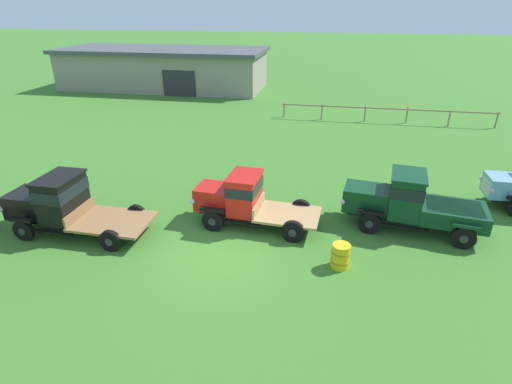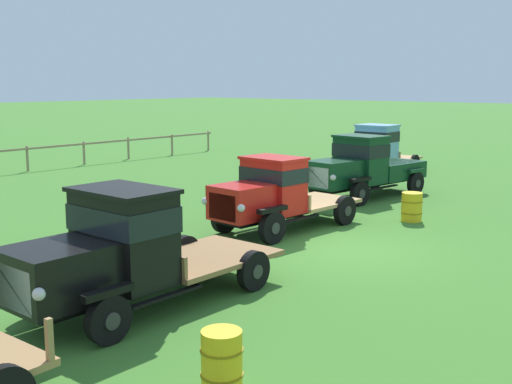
{
  "view_description": "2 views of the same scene",
  "coord_description": "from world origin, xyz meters",
  "px_view_note": "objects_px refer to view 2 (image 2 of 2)",
  "views": [
    {
      "loc": [
        3.43,
        -11.22,
        8.1
      ],
      "look_at": [
        0.64,
        3.46,
        1.0
      ],
      "focal_mm": 28.0,
      "sensor_mm": 36.0,
      "label": 1
    },
    {
      "loc": [
        -13.46,
        -8.23,
        4.13
      ],
      "look_at": [
        0.64,
        3.46,
        1.0
      ],
      "focal_mm": 45.0,
      "sensor_mm": 36.0,
      "label": 2
    }
  ],
  "objects_px": {
    "oil_drum_near_fence": "(222,362)",
    "vintage_truck_second_in_line": "(118,251)",
    "vintage_truck_midrow_center": "(271,194)",
    "oil_drum_beside_row": "(412,207)",
    "vintage_truck_far_side": "(364,167)",
    "vintage_truck_back_of_row": "(375,149)"
  },
  "relations": [
    {
      "from": "vintage_truck_far_side",
      "to": "vintage_truck_back_of_row",
      "type": "height_order",
      "value": "vintage_truck_far_side"
    },
    {
      "from": "vintage_truck_second_in_line",
      "to": "vintage_truck_far_side",
      "type": "distance_m",
      "value": 13.49
    },
    {
      "from": "vintage_truck_back_of_row",
      "to": "oil_drum_near_fence",
      "type": "height_order",
      "value": "vintage_truck_back_of_row"
    },
    {
      "from": "vintage_truck_second_in_line",
      "to": "oil_drum_beside_row",
      "type": "relative_size",
      "value": 6.53
    },
    {
      "from": "vintage_truck_midrow_center",
      "to": "vintage_truck_far_side",
      "type": "bearing_deg",
      "value": 7.45
    },
    {
      "from": "vintage_truck_second_in_line",
      "to": "vintage_truck_far_side",
      "type": "xyz_separation_m",
      "value": [
        13.22,
        2.68,
        -0.03
      ]
    },
    {
      "from": "vintage_truck_second_in_line",
      "to": "vintage_truck_midrow_center",
      "type": "xyz_separation_m",
      "value": [
        6.72,
        1.84,
        -0.07
      ]
    },
    {
      "from": "vintage_truck_midrow_center",
      "to": "vintage_truck_far_side",
      "type": "xyz_separation_m",
      "value": [
        6.49,
        0.85,
        0.03
      ]
    },
    {
      "from": "oil_drum_near_fence",
      "to": "vintage_truck_second_in_line",
      "type": "bearing_deg",
      "value": 73.23
    },
    {
      "from": "oil_drum_beside_row",
      "to": "vintage_truck_second_in_line",
      "type": "bearing_deg",
      "value": 177.26
    },
    {
      "from": "oil_drum_beside_row",
      "to": "vintage_truck_far_side",
      "type": "bearing_deg",
      "value": 50.86
    },
    {
      "from": "vintage_truck_midrow_center",
      "to": "oil_drum_beside_row",
      "type": "distance_m",
      "value": 4.59
    },
    {
      "from": "vintage_truck_second_in_line",
      "to": "vintage_truck_midrow_center",
      "type": "bearing_deg",
      "value": 15.26
    },
    {
      "from": "vintage_truck_midrow_center",
      "to": "oil_drum_beside_row",
      "type": "relative_size",
      "value": 5.89
    },
    {
      "from": "oil_drum_beside_row",
      "to": "oil_drum_near_fence",
      "type": "height_order",
      "value": "same"
    },
    {
      "from": "vintage_truck_midrow_center",
      "to": "oil_drum_near_fence",
      "type": "xyz_separation_m",
      "value": [
        -7.77,
        -5.31,
        -0.66
      ]
    },
    {
      "from": "vintage_truck_back_of_row",
      "to": "oil_drum_beside_row",
      "type": "bearing_deg",
      "value": -144.26
    },
    {
      "from": "vintage_truck_second_in_line",
      "to": "vintage_truck_far_side",
      "type": "height_order",
      "value": "vintage_truck_second_in_line"
    },
    {
      "from": "vintage_truck_second_in_line",
      "to": "oil_drum_beside_row",
      "type": "xyz_separation_m",
      "value": [
        10.62,
        -0.51,
        -0.72
      ]
    },
    {
      "from": "vintage_truck_back_of_row",
      "to": "vintage_truck_midrow_center",
      "type": "bearing_deg",
      "value": -163.68
    },
    {
      "from": "vintage_truck_midrow_center",
      "to": "vintage_truck_far_side",
      "type": "height_order",
      "value": "vintage_truck_far_side"
    },
    {
      "from": "vintage_truck_midrow_center",
      "to": "vintage_truck_back_of_row",
      "type": "relative_size",
      "value": 1.0
    }
  ]
}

